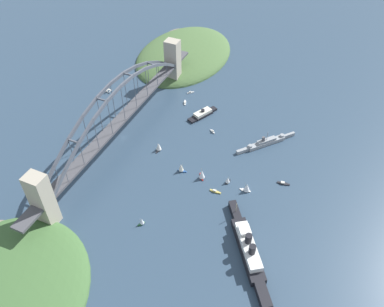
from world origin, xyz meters
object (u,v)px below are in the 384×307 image
small_boat_3 (247,187)px  small_boat_10 (202,174)px  harbor_ferry_steamer (203,114)px  small_boat_2 (181,167)px  naval_cruiser (266,142)px  small_boat_0 (283,183)px  ocean_liner (248,249)px  small_boat_1 (159,147)px  seaplane_taxiing_near_bridge (108,90)px  small_boat_4 (228,180)px  harbor_arch_bridge (120,116)px  small_boat_6 (190,92)px  small_boat_5 (215,191)px  small_boat_9 (142,221)px  small_boat_8 (185,103)px  small_boat_7 (213,131)px

small_boat_3 → small_boat_10: small_boat_10 is taller
harbor_ferry_steamer → small_boat_2: size_ratio=3.61×
naval_cruiser → small_boat_0: 55.70m
ocean_liner → small_boat_1: bearing=-122.7°
seaplane_taxiing_near_bridge → small_boat_4: 200.24m
small_boat_2 → ocean_liner: bearing=55.5°
small_boat_1 → small_boat_10: size_ratio=0.86×
harbor_arch_bridge → small_boat_2: (19.00, 76.45, -23.81)m
small_boat_3 → small_boat_6: (-120.60, -111.51, -3.90)m
small_boat_2 → small_boat_4: bearing=95.2°
seaplane_taxiing_near_bridge → small_boat_4: size_ratio=1.36×
seaplane_taxiing_near_bridge → small_boat_5: seaplane_taxiing_near_bridge is taller
small_boat_10 → seaplane_taxiing_near_bridge: bearing=-117.9°
naval_cruiser → small_boat_6: size_ratio=7.90×
small_boat_1 → harbor_ferry_steamer: bearing=165.7°
small_boat_2 → small_boat_9: small_boat_2 is taller
small_boat_0 → ocean_liner: bearing=-4.3°
seaplane_taxiing_near_bridge → small_boat_2: size_ratio=1.04×
small_boat_2 → small_boat_3: small_boat_2 is taller
harbor_arch_bridge → small_boat_3: (17.21, 141.73, -23.91)m
ocean_liner → small_boat_8: 207.72m
harbor_arch_bridge → ocean_liner: size_ratio=3.51×
harbor_ferry_steamer → small_boat_7: size_ratio=5.52×
harbor_arch_bridge → small_boat_0: harbor_arch_bridge is taller
ocean_liner → small_boat_9: ocean_liner is taller
small_boat_2 → small_boat_6: 130.89m
small_boat_3 → seaplane_taxiing_near_bridge: bearing=-112.0°
small_boat_3 → small_boat_4: small_boat_3 is taller
small_boat_7 → small_boat_10: (66.53, 16.31, 4.57)m
small_boat_3 → small_boat_5: size_ratio=0.97×
harbor_ferry_steamer → small_boat_8: size_ratio=3.96×
harbor_ferry_steamer → small_boat_1: 72.85m
harbor_arch_bridge → small_boat_10: harbor_arch_bridge is taller
harbor_ferry_steamer → small_boat_10: 96.15m
small_boat_2 → small_boat_6: small_boat_2 is taller
small_boat_7 → small_boat_9: size_ratio=0.88×
small_boat_9 → small_boat_6: bearing=-167.4°
small_boat_8 → small_boat_7: bearing=54.4°
harbor_ferry_steamer → seaplane_taxiing_near_bridge: bearing=-88.0°
small_boat_4 → small_boat_7: bearing=-146.8°
small_boat_5 → small_boat_6: 158.86m
small_boat_7 → naval_cruiser: bearing=94.3°
ocean_liner → small_boat_10: bearing=-132.3°
harbor_arch_bridge → small_boat_4: 125.83m
naval_cruiser → small_boat_10: (70.88, -40.95, 2.68)m
small_boat_5 → naval_cruiser: bearing=164.3°
ocean_liner → seaplane_taxiing_near_bridge: size_ratio=7.80×
small_boat_3 → small_boat_6: size_ratio=1.49×
harbor_arch_bridge → small_boat_5: (30.18, 116.21, -27.81)m
harbor_arch_bridge → small_boat_9: bearing=39.4°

